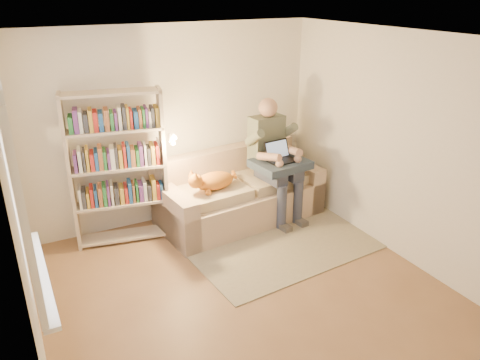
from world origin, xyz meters
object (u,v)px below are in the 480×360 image
cat (209,182)px  bookshelf (118,161)px  sofa (239,196)px  laptop (285,155)px  person (273,153)px

cat → bookshelf: bookshelf is taller
sofa → laptop: (0.55, -0.27, 0.59)m
person → cat: person is taller
person → bookshelf: size_ratio=0.86×
laptop → bookshelf: bookshelf is taller
cat → laptop: 1.09m
person → bookshelf: bookshelf is taller
cat → laptop: (1.07, -0.08, 0.21)m
cat → laptop: bearing=-9.7°
cat → laptop: size_ratio=1.95×
person → cat: (-0.99, -0.07, -0.20)m
sofa → cat: sofa is taller
sofa → cat: bearing=-165.3°
person → cat: bearing=178.7°
cat → person: bearing=-1.3°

